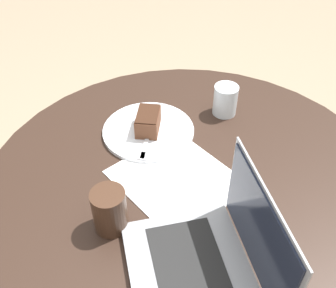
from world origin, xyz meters
name	(u,v)px	position (x,y,z in m)	size (l,w,h in m)	color
dining_table	(188,225)	(0.00, 0.00, 0.59)	(1.07, 1.07, 0.77)	black
paper_document	(176,179)	(-0.03, -0.02, 0.78)	(0.31, 0.29, 0.00)	white
plate	(148,131)	(-0.21, 0.06, 0.78)	(0.26, 0.26, 0.01)	silver
cake_slice	(148,121)	(-0.21, 0.06, 0.82)	(0.11, 0.11, 0.06)	brown
fork	(146,143)	(-0.17, 0.01, 0.79)	(0.12, 0.15, 0.00)	silver
coffee_glass	(110,210)	(-0.04, -0.23, 0.83)	(0.08, 0.08, 0.11)	#3D2619
water_glass	(225,100)	(-0.11, 0.29, 0.82)	(0.07, 0.07, 0.09)	silver
laptop	(207,264)	(0.19, -0.18, 0.81)	(0.39, 0.38, 0.23)	gray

